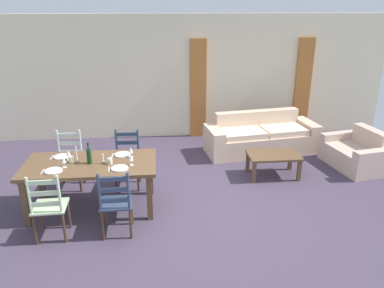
{
  "coord_description": "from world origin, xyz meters",
  "views": [
    {
      "loc": [
        -0.4,
        -4.98,
        2.95
      ],
      "look_at": [
        0.13,
        0.7,
        0.75
      ],
      "focal_mm": 34.93,
      "sensor_mm": 36.0,
      "label": 1
    }
  ],
  "objects_px": {
    "armchair_upholstered": "(358,154)",
    "couch": "(260,137)",
    "wine_glass_near_left": "(64,160)",
    "dining_chair_far_right": "(127,159)",
    "wine_glass_far_left": "(68,153)",
    "wine_glass_near_right": "(131,158)",
    "wine_glass_far_right": "(131,150)",
    "dining_chair_near_left": "(49,206)",
    "coffee_cup_primary": "(110,161)",
    "coffee_cup_secondary": "(71,160)",
    "dining_chair_near_right": "(116,203)",
    "coffee_table": "(273,158)",
    "dining_table": "(90,168)",
    "dining_chair_far_left": "(70,160)",
    "wine_bottle": "(89,156)"
  },
  "relations": [
    {
      "from": "dining_chair_far_left",
      "to": "couch",
      "type": "bearing_deg",
      "value": 19.68
    },
    {
      "from": "wine_bottle",
      "to": "couch",
      "type": "relative_size",
      "value": 0.13
    },
    {
      "from": "coffee_cup_primary",
      "to": "coffee_cup_secondary",
      "type": "height_order",
      "value": "same"
    },
    {
      "from": "dining_chair_far_left",
      "to": "wine_glass_near_left",
      "type": "bearing_deg",
      "value": -80.7
    },
    {
      "from": "dining_table",
      "to": "dining_chair_far_left",
      "type": "relative_size",
      "value": 1.98
    },
    {
      "from": "coffee_cup_secondary",
      "to": "wine_glass_far_right",
      "type": "bearing_deg",
      "value": 7.75
    },
    {
      "from": "wine_bottle",
      "to": "coffee_cup_primary",
      "type": "height_order",
      "value": "wine_bottle"
    },
    {
      "from": "wine_glass_near_right",
      "to": "coffee_cup_primary",
      "type": "distance_m",
      "value": 0.32
    },
    {
      "from": "dining_chair_far_left",
      "to": "couch",
      "type": "relative_size",
      "value": 0.4
    },
    {
      "from": "dining_chair_far_right",
      "to": "couch",
      "type": "height_order",
      "value": "dining_chair_far_right"
    },
    {
      "from": "wine_glass_far_left",
      "to": "coffee_cup_primary",
      "type": "bearing_deg",
      "value": -18.03
    },
    {
      "from": "wine_glass_near_left",
      "to": "coffee_table",
      "type": "bearing_deg",
      "value": 16.21
    },
    {
      "from": "dining_chair_far_right",
      "to": "armchair_upholstered",
      "type": "bearing_deg",
      "value": 5.25
    },
    {
      "from": "dining_chair_far_right",
      "to": "wine_glass_far_right",
      "type": "distance_m",
      "value": 0.69
    },
    {
      "from": "coffee_cup_secondary",
      "to": "dining_table",
      "type": "bearing_deg",
      "value": -8.17
    },
    {
      "from": "armchair_upholstered",
      "to": "couch",
      "type": "bearing_deg",
      "value": 149.64
    },
    {
      "from": "coffee_cup_primary",
      "to": "couch",
      "type": "bearing_deg",
      "value": 37.22
    },
    {
      "from": "dining_chair_far_left",
      "to": "coffee_cup_secondary",
      "type": "xyz_separation_m",
      "value": [
        0.21,
        -0.74,
        0.32
      ]
    },
    {
      "from": "dining_chair_far_left",
      "to": "wine_glass_near_right",
      "type": "xyz_separation_m",
      "value": [
        1.08,
        -0.91,
        0.38
      ]
    },
    {
      "from": "dining_table",
      "to": "wine_glass_far_left",
      "type": "relative_size",
      "value": 11.8
    },
    {
      "from": "wine_glass_near_left",
      "to": "coffee_cup_primary",
      "type": "bearing_deg",
      "value": 5.12
    },
    {
      "from": "dining_chair_far_right",
      "to": "dining_table",
      "type": "bearing_deg",
      "value": -123.54
    },
    {
      "from": "coffee_table",
      "to": "wine_glass_far_left",
      "type": "bearing_deg",
      "value": -167.9
    },
    {
      "from": "dining_chair_near_right",
      "to": "coffee_table",
      "type": "bearing_deg",
      "value": 31.06
    },
    {
      "from": "wine_glass_far_right",
      "to": "dining_chair_far_right",
      "type": "bearing_deg",
      "value": 101.02
    },
    {
      "from": "wine_glass_near_left",
      "to": "dining_chair_far_right",
      "type": "bearing_deg",
      "value": 46.36
    },
    {
      "from": "dining_chair_far_right",
      "to": "wine_glass_near_right",
      "type": "xyz_separation_m",
      "value": [
        0.13,
        -0.85,
        0.38
      ]
    },
    {
      "from": "dining_table",
      "to": "couch",
      "type": "relative_size",
      "value": 0.8
    },
    {
      "from": "wine_bottle",
      "to": "armchair_upholstered",
      "type": "distance_m",
      "value": 4.9
    },
    {
      "from": "dining_chair_near_right",
      "to": "wine_glass_far_right",
      "type": "xyz_separation_m",
      "value": [
        0.16,
        0.87,
        0.38
      ]
    },
    {
      "from": "couch",
      "to": "wine_glass_far_left",
      "type": "bearing_deg",
      "value": -150.59
    },
    {
      "from": "dining_table",
      "to": "wine_glass_near_left",
      "type": "bearing_deg",
      "value": -158.84
    },
    {
      "from": "wine_glass_far_right",
      "to": "coffee_table",
      "type": "distance_m",
      "value": 2.58
    },
    {
      "from": "coffee_cup_primary",
      "to": "dining_chair_near_left",
      "type": "bearing_deg",
      "value": -137.8
    },
    {
      "from": "couch",
      "to": "coffee_table",
      "type": "xyz_separation_m",
      "value": [
        -0.09,
        -1.21,
        0.06
      ]
    },
    {
      "from": "wine_glass_near_left",
      "to": "armchair_upholstered",
      "type": "bearing_deg",
      "value": 13.71
    },
    {
      "from": "dining_chair_near_right",
      "to": "dining_table",
      "type": "bearing_deg",
      "value": 120.45
    },
    {
      "from": "wine_glass_far_right",
      "to": "dining_chair_near_left",
      "type": "bearing_deg",
      "value": -138.82
    },
    {
      "from": "coffee_table",
      "to": "wine_glass_near_left",
      "type": "bearing_deg",
      "value": -163.79
    },
    {
      "from": "coffee_table",
      "to": "coffee_cup_secondary",
      "type": "bearing_deg",
      "value": -166.21
    },
    {
      "from": "dining_chair_far_left",
      "to": "dining_chair_far_right",
      "type": "relative_size",
      "value": 1.0
    },
    {
      "from": "armchair_upholstered",
      "to": "wine_glass_near_right",
      "type": "bearing_deg",
      "value": -163.24
    },
    {
      "from": "dining_chair_far_left",
      "to": "wine_glass_far_right",
      "type": "xyz_separation_m",
      "value": [
        1.06,
        -0.62,
        0.38
      ]
    },
    {
      "from": "coffee_table",
      "to": "dining_chair_near_right",
      "type": "bearing_deg",
      "value": -148.94
    },
    {
      "from": "coffee_cup_secondary",
      "to": "dining_chair_far_right",
      "type": "bearing_deg",
      "value": 42.32
    },
    {
      "from": "dining_chair_near_left",
      "to": "wine_glass_near_left",
      "type": "relative_size",
      "value": 5.96
    },
    {
      "from": "wine_glass_near_left",
      "to": "dining_table",
      "type": "bearing_deg",
      "value": 21.16
    },
    {
      "from": "dining_chair_near_right",
      "to": "armchair_upholstered",
      "type": "distance_m",
      "value": 4.68
    },
    {
      "from": "armchair_upholstered",
      "to": "wine_bottle",
      "type": "bearing_deg",
      "value": -166.64
    },
    {
      "from": "dining_chair_far_left",
      "to": "armchair_upholstered",
      "type": "xyz_separation_m",
      "value": [
        5.21,
        0.33,
        -0.23
      ]
    }
  ]
}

